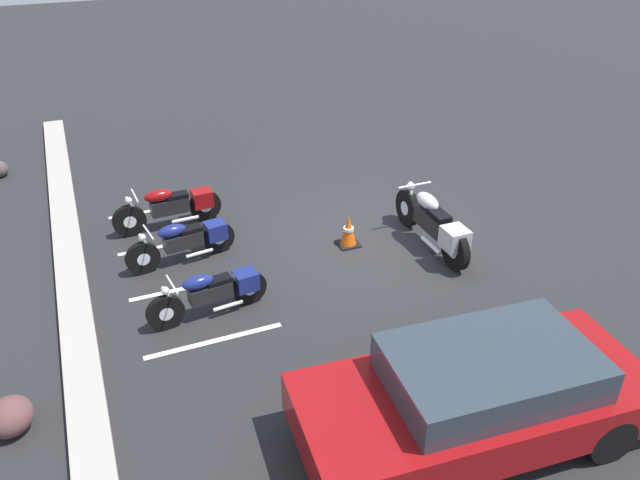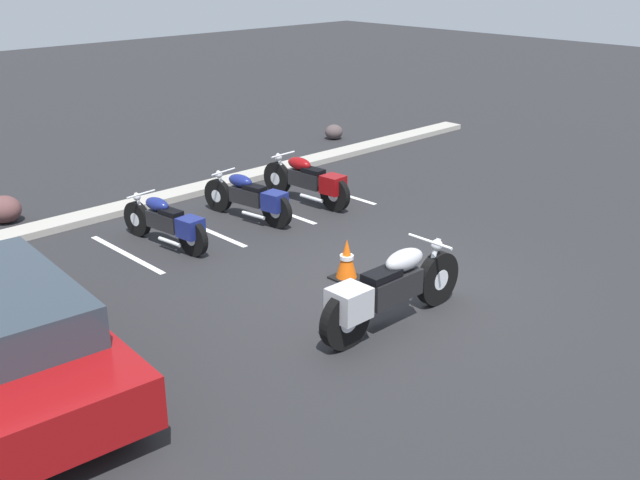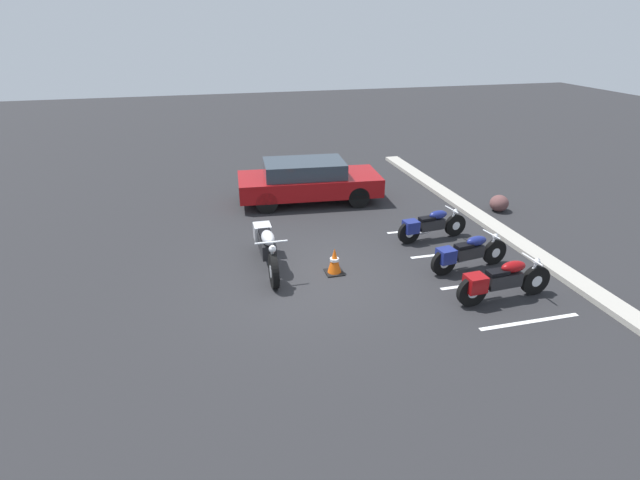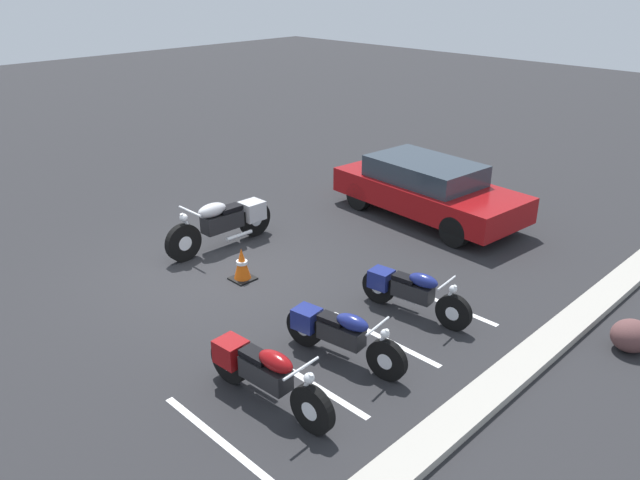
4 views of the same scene
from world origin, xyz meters
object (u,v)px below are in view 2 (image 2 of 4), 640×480
(parked_bike_1, at_px, (251,197))
(landscape_rock_1, at_px, (4,209))
(traffic_cone, at_px, (347,260))
(landscape_rock_0, at_px, (334,132))
(motorcycle_silver_featured, at_px, (388,290))
(parked_bike_2, at_px, (309,181))
(parked_bike_0, at_px, (168,222))

(parked_bike_1, relative_size, landscape_rock_1, 3.41)
(parked_bike_1, relative_size, traffic_cone, 3.28)
(landscape_rock_1, bearing_deg, landscape_rock_0, 2.70)
(motorcycle_silver_featured, xyz_separation_m, parked_bike_2, (2.67, 4.28, -0.07))
(landscape_rock_1, relative_size, traffic_cone, 0.96)
(landscape_rock_0, bearing_deg, motorcycle_silver_featured, -131.01)
(motorcycle_silver_featured, xyz_separation_m, landscape_rock_0, (6.60, 7.59, -0.33))
(parked_bike_2, bearing_deg, landscape_rock_0, -53.45)
(parked_bike_0, relative_size, landscape_rock_1, 3.34)
(parked_bike_2, bearing_deg, parked_bike_0, 87.28)
(parked_bike_2, xyz_separation_m, landscape_rock_0, (3.93, 3.30, -0.26))
(parked_bike_1, xyz_separation_m, landscape_rock_1, (-3.17, 2.88, -0.18))
(parked_bike_0, xyz_separation_m, traffic_cone, (1.16, -2.84, -0.12))
(motorcycle_silver_featured, distance_m, parked_bike_1, 4.50)
(motorcycle_silver_featured, xyz_separation_m, landscape_rock_1, (-1.88, 7.19, -0.28))
(parked_bike_0, relative_size, traffic_cone, 3.22)
(parked_bike_0, bearing_deg, landscape_rock_0, -71.18)
(motorcycle_silver_featured, bearing_deg, parked_bike_1, 73.76)
(parked_bike_0, xyz_separation_m, landscape_rock_1, (-1.43, 2.95, -0.17))
(landscape_rock_0, relative_size, landscape_rock_1, 0.76)
(parked_bike_0, height_order, landscape_rock_1, parked_bike_0)
(parked_bike_0, height_order, traffic_cone, parked_bike_0)
(landscape_rock_1, bearing_deg, parked_bike_0, -64.07)
(parked_bike_2, relative_size, landscape_rock_1, 3.64)
(motorcycle_silver_featured, bearing_deg, traffic_cone, 63.57)
(landscape_rock_0, xyz_separation_m, landscape_rock_1, (-8.48, -0.40, 0.06))
(parked_bike_0, relative_size, landscape_rock_0, 4.38)
(landscape_rock_1, bearing_deg, parked_bike_1, -42.23)
(landscape_rock_0, height_order, landscape_rock_1, landscape_rock_1)
(landscape_rock_1, bearing_deg, parked_bike_2, -32.55)
(parked_bike_0, bearing_deg, traffic_cone, -164.45)
(parked_bike_2, relative_size, traffic_cone, 3.51)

